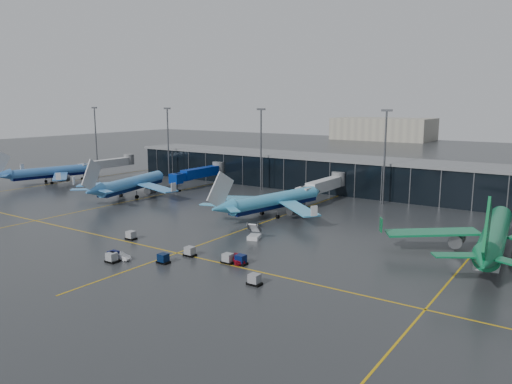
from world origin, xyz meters
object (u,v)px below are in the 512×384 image
Objects in this scene: airliner_aer_lingus at (496,221)px; baggage_carts at (177,257)px; airliner_klm_near at (275,192)px; service_van_red at (237,258)px; service_van_white at (121,256)px; airliner_klm_west at (53,166)px; airliner_arkefly at (132,176)px; mobile_airstair at (254,235)px.

airliner_aer_lingus is 56.29m from baggage_carts.
service_van_red is (14.07, -34.68, -5.16)m from airliner_klm_near.
airliner_aer_lingus reaches higher than airliner_klm_near.
airliner_klm_west is at bearing 55.24° from service_van_white.
airliner_arkefly is 0.89× the size of airliner_aer_lingus.
baggage_carts is (94.85, -39.74, -5.12)m from airliner_klm_west.
mobile_airstair is (-42.24, -13.47, -6.07)m from airliner_aer_lingus.
airliner_arkefly reaches higher than airliner_klm_west.
airliner_klm_west is 10.08× the size of service_van_white.
service_van_white is (-53.92, -37.87, -6.21)m from airliner_aer_lingus.
mobile_airstair is 27.05m from service_van_white.
airliner_aer_lingus reaches higher than baggage_carts.
airliner_arkefly is 1.03× the size of airliner_klm_near.
mobile_airstair is (55.99, -18.06, -5.35)m from airliner_arkefly.
service_van_red is 1.19× the size of service_van_white.
airliner_klm_near reaches higher than baggage_carts.
airliner_aer_lingus reaches higher than airliner_arkefly.
mobile_airstair is at bearing -167.44° from airliner_aer_lingus.
airliner_klm_near is 1.04× the size of baggage_carts.
baggage_carts is at bearing -117.11° from mobile_airstair.
baggage_carts is (-45.33, -32.82, -6.08)m from airliner_aer_lingus.
airliner_klm_west is 109.77m from service_van_red.
service_van_white is (-11.68, -24.40, -0.14)m from mobile_airstair.
airliner_aer_lingus is (98.23, -4.59, 0.72)m from airliner_arkefly.
airliner_klm_west is 102.96m from baggage_carts.
baggage_carts is 8.27× the size of service_van_red.
service_van_white is at bearing 154.42° from service_van_red.
mobile_airstair is at bearing -57.62° from airliner_klm_near.
service_van_red is at bearing -41.66° from airliner_arkefly.
baggage_carts is (52.90, -37.41, -5.36)m from airliner_arkefly.
airliner_klm_near is 37.78m from service_van_red.
airliner_aer_lingus is 45.86m from service_van_red.
baggage_carts reaches higher than service_van_white.
service_van_red reaches higher than service_van_white.
mobile_airstair is at bearing -32.14° from airliner_arkefly.
airliner_klm_near is 10.16× the size of service_van_white.
airliner_arkefly is 8.84× the size of service_van_red.
airliner_klm_west reaches higher than service_van_white.
airliner_klm_near is 22.61m from mobile_airstair.
airliner_arkefly is at bearing 144.09° from mobile_airstair.
airliner_klm_near is at bearing -11.31° from airliner_arkefly.
airliner_klm_west is 97.33m from service_van_white.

